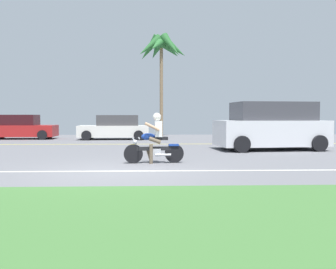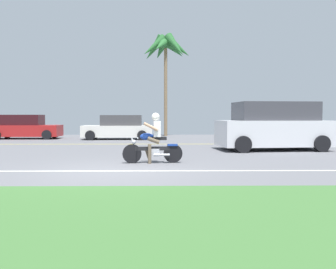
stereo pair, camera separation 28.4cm
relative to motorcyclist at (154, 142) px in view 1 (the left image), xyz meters
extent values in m
cube|color=slate|center=(-0.94, 1.37, -0.64)|extent=(56.00, 30.00, 0.04)
cube|color=#3D6B33|center=(-0.94, -5.73, -0.59)|extent=(56.00, 3.80, 0.06)
cube|color=silver|center=(-0.94, -1.56, -0.62)|extent=(50.40, 0.12, 0.01)
cube|color=yellow|center=(-0.94, 7.24, -0.62)|extent=(50.40, 0.12, 0.01)
cylinder|color=black|center=(-0.62, -0.05, -0.34)|extent=(0.56, 0.13, 0.56)
cylinder|color=black|center=(0.58, 0.05, -0.34)|extent=(0.56, 0.13, 0.56)
cylinder|color=#B7BAC1|center=(-0.52, -0.04, -0.12)|extent=(0.25, 0.07, 0.48)
cube|color=black|center=(-0.02, 0.00, -0.20)|extent=(1.02, 0.18, 0.11)
cube|color=#B7BAC1|center=(0.03, 0.01, -0.31)|extent=(0.31, 0.21, 0.22)
ellipsoid|color=navy|center=(-0.18, -0.01, 0.16)|extent=(0.41, 0.22, 0.20)
cube|color=black|center=(0.17, 0.02, 0.10)|extent=(0.46, 0.24, 0.09)
cube|color=navy|center=(0.57, 0.05, -0.09)|extent=(0.31, 0.17, 0.06)
cylinder|color=#B7BAC1|center=(-0.45, -0.03, 0.11)|extent=(0.08, 0.58, 0.03)
sphere|color=#B7BAC1|center=(-0.56, -0.04, 0.00)|extent=(0.13, 0.13, 0.13)
cylinder|color=#B7BAC1|center=(0.25, -0.09, -0.37)|extent=(0.47, 0.10, 0.06)
cube|color=white|center=(0.11, 0.01, 0.38)|extent=(0.23, 0.31, 0.46)
sphere|color=silver|center=(0.08, 0.01, 0.73)|extent=(0.24, 0.24, 0.24)
cylinder|color=brown|center=(-0.01, 0.10, 0.05)|extent=(0.38, 0.15, 0.23)
cylinder|color=brown|center=(0.01, -0.09, 0.05)|extent=(0.38, 0.15, 0.23)
cylinder|color=brown|center=(-0.10, -0.13, -0.34)|extent=(0.11, 0.11, 0.57)
cylinder|color=brown|center=(-0.15, 0.10, -0.37)|extent=(0.20, 0.12, 0.31)
cylinder|color=tan|center=(-0.09, 0.18, 0.45)|extent=(0.43, 0.12, 0.26)
cylinder|color=tan|center=(-0.06, -0.19, 0.45)|extent=(0.43, 0.12, 0.26)
cube|color=silver|center=(4.73, 4.08, 0.07)|extent=(4.53, 2.44, 1.02)
cube|color=#414147|center=(4.82, 4.09, 0.95)|extent=(3.29, 2.04, 0.74)
cylinder|color=black|center=(6.19, 5.24, -0.30)|extent=(0.66, 0.29, 0.64)
cylinder|color=black|center=(3.07, 4.91, -0.30)|extent=(0.66, 0.29, 0.64)
cylinder|color=black|center=(6.39, 3.25, -0.30)|extent=(0.66, 0.29, 0.64)
cylinder|color=black|center=(3.28, 2.92, -0.30)|extent=(0.66, 0.29, 0.64)
cylinder|color=black|center=(6.99, 4.32, 0.12)|extent=(0.26, 0.59, 0.58)
cube|color=#AD1E1E|center=(-8.01, 11.57, -0.13)|extent=(4.10, 1.67, 0.68)
cube|color=#351116|center=(-8.26, 11.56, 0.52)|extent=(2.38, 1.42, 0.62)
cylinder|color=black|center=(-6.53, 10.79, -0.34)|extent=(0.56, 0.19, 0.56)
cylinder|color=black|center=(-9.49, 12.34, -0.34)|extent=(0.56, 0.19, 0.56)
cylinder|color=black|center=(-6.56, 12.39, -0.34)|extent=(0.56, 0.19, 0.56)
cube|color=white|center=(-2.41, 11.02, -0.14)|extent=(4.14, 1.84, 0.67)
cube|color=#444346|center=(-2.16, 11.03, 0.50)|extent=(2.41, 1.55, 0.61)
cylinder|color=black|center=(-0.96, 11.92, -0.34)|extent=(0.56, 0.19, 0.56)
cylinder|color=black|center=(-3.90, 11.85, -0.34)|extent=(0.56, 0.19, 0.56)
cylinder|color=black|center=(-0.91, 10.19, -0.34)|extent=(0.56, 0.19, 0.56)
cylinder|color=black|center=(-3.86, 10.11, -0.34)|extent=(0.56, 0.19, 0.56)
cylinder|color=#846B4C|center=(0.47, 14.48, 2.51)|extent=(0.23, 0.23, 6.26)
sphere|color=#28662D|center=(0.47, 14.48, 5.64)|extent=(0.59, 0.59, 0.59)
cone|color=#28662D|center=(1.32, 14.44, 5.43)|extent=(1.96, 0.77, 1.70)
cone|color=#28662D|center=(1.08, 15.08, 5.43)|extent=(1.91, 1.90, 1.45)
cone|color=#28662D|center=(0.15, 15.27, 5.43)|extent=(1.36, 2.09, 1.59)
cone|color=#28662D|center=(-0.32, 14.82, 5.43)|extent=(1.88, 1.32, 1.89)
cone|color=#28662D|center=(-0.31, 14.12, 5.43)|extent=(2.03, 1.43, 1.72)
cone|color=#28662D|center=(0.16, 13.68, 5.43)|extent=(1.36, 2.13, 1.41)
cone|color=#28662D|center=(1.12, 13.93, 5.43)|extent=(1.83, 1.69, 1.84)
camera|label=1|loc=(0.01, -10.66, 0.76)|focal=39.06mm
camera|label=2|loc=(0.29, -10.66, 0.76)|focal=39.06mm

